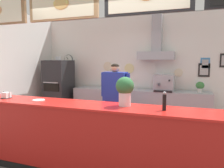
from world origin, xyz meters
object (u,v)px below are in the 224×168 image
potted_oregano (200,86)px  basil_vase (125,90)px  condiment_plate (39,100)px  espresso_machine (164,83)px  napkin_holder (6,96)px  shop_worker (115,102)px  potted_thyme (105,84)px  pizza_oven (59,91)px  pepper_grinder (164,101)px

potted_oregano → basil_vase: 2.70m
potted_oregano → condiment_plate: (-2.45, -2.55, -0.04)m
basil_vase → condiment_plate: bearing=-176.9°
espresso_machine → potted_oregano: bearing=1.6°
potted_oregano → napkin_holder: size_ratio=1.81×
shop_worker → napkin_holder: (-1.49, -1.23, 0.23)m
potted_thyme → basil_vase: basil_vase is taller
espresso_machine → napkin_holder: 3.42m
basil_vase → pizza_oven: bearing=139.1°
potted_oregano → pepper_grinder: 2.62m
basil_vase → condiment_plate: size_ratio=2.15×
napkin_holder → pepper_grinder: (2.58, -0.00, 0.07)m
basil_vase → pepper_grinder: 0.56m
shop_worker → espresso_machine: shop_worker is taller
espresso_machine → basil_vase: bearing=-95.9°
pizza_oven → potted_oregano: size_ratio=7.13×
espresso_machine → napkin_holder: bearing=-131.9°
pizza_oven → potted_thyme: pizza_oven is taller
condiment_plate → basil_vase: bearing=3.1°
espresso_machine → potted_thyme: espresso_machine is taller
basil_vase → pepper_grinder: size_ratio=1.68×
potted_oregano → condiment_plate: bearing=-133.8°
potted_thyme → shop_worker: bearing=-60.7°
potted_thyme → basil_vase: bearing=-62.5°
shop_worker → potted_thyme: size_ratio=8.01×
potted_thyme → napkin_holder: bearing=-105.6°
potted_oregano → condiment_plate: size_ratio=1.33×
espresso_machine → pepper_grinder: 2.56m
basil_vase → potted_oregano: bearing=66.9°
condiment_plate → napkin_holder: (-0.64, -0.01, 0.04)m
shop_worker → pepper_grinder: size_ratio=6.69×
basil_vase → napkin_holder: basil_vase is taller
potted_thyme → napkin_holder: napkin_holder is taller
espresso_machine → potted_oregano: 0.81m
espresso_machine → pepper_grinder: (0.29, -2.55, 0.03)m
espresso_machine → pizza_oven: bearing=-174.8°
shop_worker → espresso_machine: bearing=-115.0°
potted_thyme → pepper_grinder: 3.20m
shop_worker → pizza_oven: bearing=-21.6°
shop_worker → potted_thyme: shop_worker is taller
pizza_oven → potted_oregano: pizza_oven is taller
potted_oregano → potted_thyme: bearing=179.1°
pizza_oven → basil_vase: 3.39m
potted_oregano → pepper_grinder: pepper_grinder is taller
pizza_oven → potted_thyme: size_ratio=8.86×
pizza_oven → shop_worker: size_ratio=1.11×
potted_oregano → shop_worker: bearing=-140.2°
potted_oregano → basil_vase: size_ratio=0.62×
pepper_grinder → shop_worker: bearing=131.3°
pizza_oven → shop_worker: bearing=-27.8°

